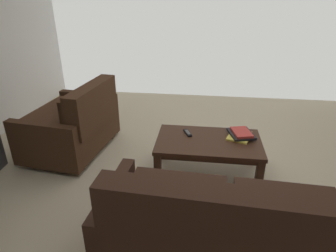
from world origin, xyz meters
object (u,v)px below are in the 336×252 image
tv_remote (188,133)px  book_stack (241,134)px  sofa_main (229,231)px  loveseat_near (74,124)px  coffee_table (208,146)px

tv_remote → book_stack: bearing=179.8°
sofa_main → loveseat_near: bearing=-41.0°
coffee_table → tv_remote: tv_remote is taller
sofa_main → tv_remote: (0.37, -1.30, 0.07)m
coffee_table → book_stack: book_stack is taller
book_stack → tv_remote: bearing=-0.2°
loveseat_near → sofa_main: bearing=139.0°
sofa_main → loveseat_near: (1.76, -1.53, -0.00)m
coffee_table → book_stack: 0.36m
sofa_main → book_stack: 1.32m
sofa_main → book_stack: sofa_main is taller
coffee_table → loveseat_near: bearing=-12.0°
loveseat_near → book_stack: bearing=173.4°
coffee_table → book_stack: (-0.33, -0.12, 0.10)m
coffee_table → sofa_main: bearing=96.7°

